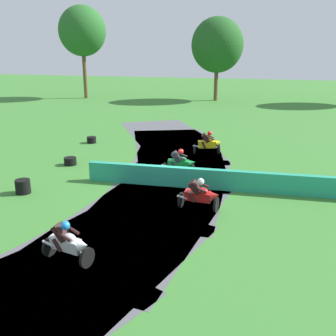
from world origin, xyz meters
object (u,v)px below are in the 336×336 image
(tire_stack_mid_a, at_px, (23,186))
(tire_stack_mid_b, at_px, (70,161))
(motorcycle_fourth_yellow, at_px, (208,143))
(motorcycle_trailing_green, at_px, (180,163))
(tire_stack_far, at_px, (92,140))
(motorcycle_chase_red, at_px, (200,195))
(motorcycle_lead_white, at_px, (68,242))

(tire_stack_mid_a, bearing_deg, tire_stack_mid_b, 89.71)
(tire_stack_mid_b, bearing_deg, motorcycle_fourth_yellow, 29.17)
(tire_stack_mid_a, bearing_deg, motorcycle_trailing_green, 32.53)
(tire_stack_far, bearing_deg, motorcycle_chase_red, -47.16)
(motorcycle_lead_white, xyz_separation_m, tire_stack_far, (-5.44, 13.85, -0.46))
(tire_stack_mid_b, bearing_deg, motorcycle_lead_white, -63.46)
(motorcycle_fourth_yellow, xyz_separation_m, tire_stack_far, (-7.70, 1.03, -0.46))
(motorcycle_trailing_green, xyz_separation_m, tire_stack_mid_a, (-6.02, -3.84, -0.36))
(motorcycle_trailing_green, height_order, motorcycle_fourth_yellow, motorcycle_fourth_yellow)
(motorcycle_chase_red, distance_m, motorcycle_fourth_yellow, 8.21)
(motorcycle_chase_red, xyz_separation_m, motorcycle_trailing_green, (-1.60, 3.93, 0.01))
(tire_stack_mid_a, relative_size, tire_stack_far, 1.07)
(motorcycle_lead_white, relative_size, tire_stack_mid_a, 2.70)
(motorcycle_chase_red, distance_m, motorcycle_trailing_green, 4.24)
(motorcycle_trailing_green, relative_size, motorcycle_fourth_yellow, 0.99)
(motorcycle_fourth_yellow, bearing_deg, tire_stack_far, 172.41)
(motorcycle_lead_white, xyz_separation_m, motorcycle_fourth_yellow, (2.26, 12.82, 0.01))
(motorcycle_lead_white, bearing_deg, motorcycle_trailing_green, 80.17)
(motorcycle_fourth_yellow, distance_m, tire_stack_far, 7.78)
(motorcycle_lead_white, distance_m, motorcycle_trailing_green, 8.71)
(motorcycle_fourth_yellow, bearing_deg, tire_stack_mid_b, -150.83)
(motorcycle_trailing_green, relative_size, tire_stack_mid_a, 2.67)
(motorcycle_fourth_yellow, xyz_separation_m, tire_stack_mid_b, (-6.77, -3.78, -0.46))
(tire_stack_mid_b, bearing_deg, motorcycle_trailing_green, -4.38)
(motorcycle_chase_red, xyz_separation_m, tire_stack_mid_b, (-7.60, 4.38, -0.45))
(motorcycle_lead_white, distance_m, tire_stack_far, 14.89)
(motorcycle_lead_white, relative_size, tire_stack_far, 2.90)
(motorcycle_trailing_green, bearing_deg, tire_stack_mid_b, 175.62)
(motorcycle_chase_red, height_order, tire_stack_mid_b, motorcycle_chase_red)
(tire_stack_mid_b, xyz_separation_m, tire_stack_far, (-0.93, 4.81, 0.00))
(tire_stack_mid_b, bearing_deg, tire_stack_far, 100.90)
(motorcycle_fourth_yellow, bearing_deg, motorcycle_chase_red, -84.23)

